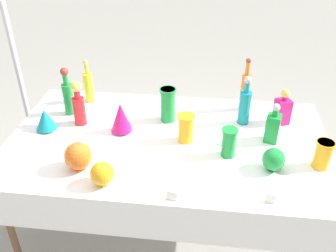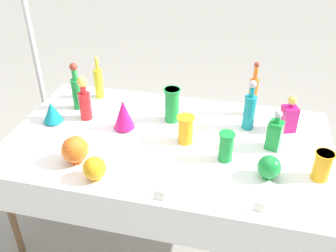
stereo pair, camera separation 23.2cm
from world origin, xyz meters
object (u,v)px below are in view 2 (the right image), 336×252
slender_vase_1 (186,128)px  slender_vase_3 (172,104)px  round_bowl_0 (95,168)px  canopy_pole (34,50)px  tall_bottle_1 (85,100)px  square_decanter_0 (289,116)px  slender_vase_0 (322,165)px  tall_bottle_2 (253,94)px  square_decanter_1 (275,133)px  slender_vase_2 (226,146)px  fluted_vase_1 (124,114)px  round_bowl_1 (75,150)px  tall_bottle_4 (99,82)px  round_bowl_2 (269,167)px  tall_bottle_3 (250,109)px  fluted_vase_0 (52,112)px

slender_vase_1 → slender_vase_3: slender_vase_3 is taller
round_bowl_0 → canopy_pole: 1.59m
tall_bottle_1 → square_decanter_0: (1.34, 0.17, -0.04)m
slender_vase_0 → slender_vase_1: (-0.78, 0.17, 0.01)m
slender_vase_3 → canopy_pole: canopy_pole is taller
tall_bottle_2 → slender_vase_1: 0.59m
square_decanter_1 → canopy_pole: canopy_pole is taller
slender_vase_2 → canopy_pole: 1.91m
fluted_vase_1 → round_bowl_1: size_ratio=1.25×
tall_bottle_2 → round_bowl_0: 1.21m
fluted_vase_1 → square_decanter_0: bearing=12.5°
square_decanter_1 → round_bowl_0: bearing=-150.8°
slender_vase_0 → slender_vase_1: bearing=167.4°
tall_bottle_4 → round_bowl_2: (1.26, -0.67, -0.05)m
tall_bottle_1 → round_bowl_2: tall_bottle_1 is taller
slender_vase_2 → fluted_vase_1: bearing=165.0°
tall_bottle_3 → slender_vase_1: bearing=-145.3°
round_bowl_2 → round_bowl_1: bearing=-173.8°
tall_bottle_1 → round_bowl_0: size_ratio=2.27×
tall_bottle_2 → round_bowl_0: bearing=-130.8°
canopy_pole → fluted_vase_0: bearing=-53.5°
slender_vase_0 → fluted_vase_1: fluted_vase_1 is taller
fluted_vase_0 → round_bowl_2: 1.45m
slender_vase_0 → round_bowl_0: bearing=-166.2°
tall_bottle_3 → slender_vase_0: bearing=-46.0°
tall_bottle_3 → round_bowl_0: size_ratio=2.50×
square_decanter_1 → slender_vase_0: size_ratio=1.56×
tall_bottle_4 → round_bowl_0: size_ratio=2.38×
slender_vase_1 → canopy_pole: 1.62m
tall_bottle_1 → round_bowl_1: 0.49m
tall_bottle_1 → round_bowl_2: 1.28m
fluted_vase_1 → canopy_pole: (-1.02, 0.67, 0.09)m
fluted_vase_0 → fluted_vase_1: size_ratio=0.71×
tall_bottle_3 → round_bowl_1: bearing=-147.2°
fluted_vase_0 → tall_bottle_2: bearing=18.2°
fluted_vase_1 → canopy_pole: size_ratio=0.09×
tall_bottle_1 → round_bowl_0: tall_bottle_1 is taller
tall_bottle_3 → tall_bottle_4: 1.13m
tall_bottle_3 → fluted_vase_0: (-1.29, -0.24, -0.06)m
square_decanter_0 → slender_vase_1: size_ratio=1.37×
slender_vase_2 → fluted_vase_0: 1.19m
fluted_vase_1 → round_bowl_0: size_ratio=1.51×
tall_bottle_2 → canopy_pole: size_ratio=0.16×
slender_vase_0 → slender_vase_1: 0.80m
slender_vase_2 → canopy_pole: bearing=153.3°
round_bowl_0 → fluted_vase_0: bearing=136.5°
slender_vase_1 → round_bowl_0: (-0.41, -0.47, -0.03)m
slender_vase_0 → round_bowl_1: slender_vase_0 is taller
square_decanter_0 → round_bowl_1: bearing=-151.9°
fluted_vase_0 → square_decanter_0: bearing=9.9°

